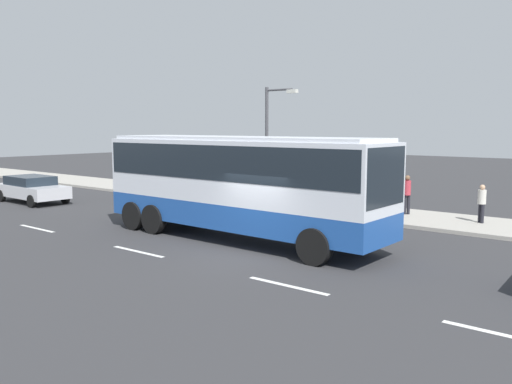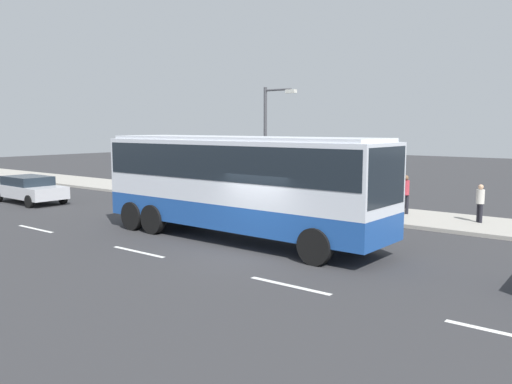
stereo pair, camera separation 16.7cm
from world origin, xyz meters
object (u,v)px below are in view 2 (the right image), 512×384
(coach_bus, at_px, (238,177))
(pedestrian_near_curb, at_px, (480,201))
(car_silver_hatch, at_px, (29,189))
(pedestrian_at_crossing, at_px, (406,192))
(street_lamp, at_px, (269,137))

(coach_bus, bearing_deg, pedestrian_near_curb, 54.07)
(pedestrian_near_curb, bearing_deg, coach_bus, 4.80)
(coach_bus, height_order, pedestrian_near_curb, coach_bus)
(pedestrian_near_curb, bearing_deg, car_silver_hatch, -27.63)
(coach_bus, distance_m, pedestrian_at_crossing, 8.69)
(pedestrian_at_crossing, bearing_deg, coach_bus, -52.44)
(coach_bus, xyz_separation_m, car_silver_hatch, (-14.60, 0.23, -1.50))
(coach_bus, relative_size, street_lamp, 1.97)
(pedestrian_near_curb, relative_size, pedestrian_at_crossing, 0.89)
(pedestrian_near_curb, distance_m, street_lamp, 9.76)
(pedestrian_at_crossing, bearing_deg, street_lamp, -105.38)
(pedestrian_at_crossing, distance_m, street_lamp, 6.81)
(pedestrian_at_crossing, xyz_separation_m, street_lamp, (-6.07, -1.97, 2.35))
(car_silver_hatch, relative_size, pedestrian_near_curb, 3.00)
(coach_bus, distance_m, pedestrian_near_curb, 10.08)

